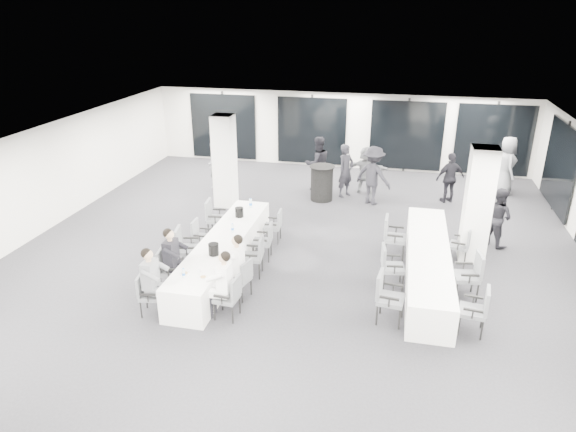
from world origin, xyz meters
The scene contains 43 objects.
room centered at (0.89, 1.11, 1.39)m, with size 14.04×16.04×2.84m.
column_left centered at (-2.80, 3.20, 1.40)m, with size 0.60×0.60×2.80m, color silver.
column_right centered at (4.20, 1.00, 1.40)m, with size 0.60×0.60×2.80m, color silver.
banquet_table_main centered at (-1.51, -0.74, 0.38)m, with size 0.90×5.00×0.75m, color silver.
banquet_table_side centered at (3.13, -0.25, 0.38)m, with size 0.90×5.00×0.75m, color silver.
cocktail_table centered at (0.00, 4.30, 0.56)m, with size 0.80×0.80×1.11m.
chair_main_left_near centered at (-2.34, -2.90, 0.49)m, with size 0.50×0.53×0.86m.
chair_main_left_second centered at (-2.34, -1.94, 0.54)m, with size 0.54×0.58×0.94m.
chair_main_left_mid centered at (-2.35, -0.98, 0.59)m, with size 0.61×0.65×1.03m.
chair_main_left_fourth centered at (-2.34, -0.11, 0.49)m, with size 0.45×0.50×0.86m.
chair_main_left_far centered at (-2.35, 0.94, 0.57)m, with size 0.57×0.61×1.01m.
chair_main_right_near centered at (-0.68, -2.69, 0.52)m, with size 0.49×0.54×0.90m.
chair_main_right_second centered at (-0.69, -1.93, 0.50)m, with size 0.53×0.56×0.87m.
chair_main_right_mid centered at (-0.68, -0.92, 0.54)m, with size 0.52×0.57×0.94m.
chair_main_right_fourth centered at (-0.68, -0.07, 0.52)m, with size 0.50×0.55×0.91m.
chair_main_right_far centered at (-0.69, 0.95, 0.49)m, with size 0.46×0.51×0.86m.
chair_side_left_near centered at (2.29, -2.13, 0.58)m, with size 0.57×0.62×1.02m.
chair_side_left_mid centered at (2.30, -0.78, 0.55)m, with size 0.55×0.59×0.97m.
chair_side_left_far centered at (2.29, 0.73, 0.59)m, with size 0.53×0.60×1.04m.
chair_side_right_near centered at (3.96, -2.18, 0.55)m, with size 0.54×0.58×0.96m.
chair_side_right_mid centered at (3.97, -0.86, 0.58)m, with size 0.58×0.62×1.01m.
chair_side_right_far centered at (3.96, 0.76, 0.51)m, with size 0.54×0.57×0.90m.
seated_guest_a centered at (-2.18, -2.89, 0.81)m, with size 0.50×0.38×1.44m.
seated_guest_b centered at (-2.18, -1.93, 0.81)m, with size 0.50×0.38×1.44m.
seated_guest_c centered at (-0.84, -2.68, 0.81)m, with size 0.50×0.38×1.44m.
seated_guest_d centered at (-0.84, -1.91, 0.81)m, with size 0.50×0.38×1.44m.
standing_guest_a centered at (0.68, 4.81, 0.96)m, with size 0.70×0.57×1.93m, color black.
standing_guest_b centered at (-0.30, 5.23, 1.02)m, with size 0.99×0.60×2.04m, color black.
standing_guest_c centered at (1.58, 4.31, 1.03)m, with size 1.33×0.68×2.06m, color black.
standing_guest_d centered at (3.90, 4.97, 0.89)m, with size 1.05×0.59×1.79m, color black.
standing_guest_e centered at (5.71, 6.19, 1.07)m, with size 1.03×0.63×2.14m, color slate.
standing_guest_f centered at (1.29, 5.26, 0.89)m, with size 1.63×0.63×1.77m, color slate.
standing_guest_g centered at (-3.65, 4.53, 0.91)m, with size 0.67×0.54×1.82m, color slate.
standing_guest_h centered at (4.88, 2.00, 0.87)m, with size 0.84×0.51×1.74m, color black.
ice_bucket_near centered at (-1.42, -1.56, 0.88)m, with size 0.23×0.23×0.26m, color black.
ice_bucket_far centered at (-1.54, 0.62, 0.87)m, with size 0.22×0.22×0.25m, color black.
water_bottle_a centered at (-1.65, -2.64, 0.85)m, with size 0.06×0.06×0.19m, color silver.
water_bottle_b centered at (-1.41, -0.33, 0.85)m, with size 0.07×0.07×0.21m, color silver.
water_bottle_c centered at (-1.44, 1.30, 0.87)m, with size 0.08×0.08×0.25m, color silver.
plate_a centered at (-1.70, -2.49, 0.76)m, with size 0.22×0.22×0.03m.
plate_b centered at (-1.28, -2.56, 0.76)m, with size 0.19×0.19×0.03m.
plate_c centered at (-1.42, -1.47, 0.76)m, with size 0.20×0.20×0.03m.
wine_glass centered at (-1.34, -2.61, 0.89)m, with size 0.07×0.07×0.19m.
Camera 1 is at (2.30, -10.89, 5.73)m, focal length 32.00 mm.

